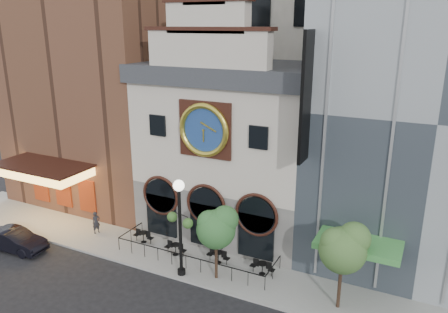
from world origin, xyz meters
TOP-DOWN VIEW (x-y plane):
  - ground at (0.00, 0.00)m, footprint 120.00×120.00m
  - sidewalk at (0.00, 2.50)m, footprint 44.00×5.00m
  - clock_building at (0.00, 7.82)m, footprint 12.60×8.78m
  - theater_building at (-13.00, 9.96)m, footprint 14.00×15.60m
  - retail_building at (12.99, 9.99)m, footprint 14.00×14.40m
  - cafe_railing at (0.00, 2.50)m, footprint 10.60×2.60m
  - bistro_0 at (-4.46, 2.81)m, footprint 1.58×0.68m
  - bistro_1 at (-1.51, 2.35)m, footprint 1.58×0.68m
  - bistro_2 at (1.50, 2.72)m, footprint 1.58×0.68m
  - bistro_3 at (4.54, 2.72)m, footprint 1.58×0.68m
  - car_left at (-11.84, -1.77)m, footprint 4.72×1.99m
  - pedestrian at (-8.41, 2.47)m, footprint 0.58×0.70m
  - lamppost at (0.09, 0.52)m, footprint 1.92×0.98m
  - tree_left at (2.22, 1.16)m, footprint 2.42×2.33m
  - tree_right at (9.46, 1.57)m, footprint 2.59×2.49m

SIDE VIEW (x-z plane):
  - ground at x=0.00m, z-range 0.00..0.00m
  - sidewalk at x=0.00m, z-range 0.00..0.15m
  - cafe_railing at x=0.00m, z-range 0.15..1.05m
  - bistro_0 at x=-4.46m, z-range 0.16..1.06m
  - bistro_1 at x=-1.51m, z-range 0.16..1.06m
  - bistro_2 at x=1.50m, z-range 0.16..1.06m
  - bistro_3 at x=4.54m, z-range 0.16..1.06m
  - car_left at x=-11.84m, z-range 0.00..1.51m
  - pedestrian at x=-8.41m, z-range 0.15..1.81m
  - tree_left at x=2.22m, z-range 1.24..5.90m
  - tree_right at x=9.46m, z-range 1.31..6.29m
  - lamppost at x=0.09m, z-range 0.88..7.04m
  - clock_building at x=0.00m, z-range -2.64..16.01m
  - retail_building at x=12.99m, z-range 0.14..20.14m
  - theater_building at x=-13.00m, z-range 0.10..25.10m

